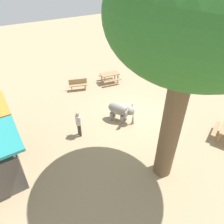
{
  "coord_description": "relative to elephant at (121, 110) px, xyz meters",
  "views": [
    {
      "loc": [
        -8.52,
        6.97,
        8.17
      ],
      "look_at": [
        0.05,
        1.52,
        0.8
      ],
      "focal_mm": 33.15,
      "sensor_mm": 36.0,
      "label": 1
    }
  ],
  "objects": [
    {
      "name": "ground_plane",
      "position": [
        0.05,
        -0.95,
        -0.78
      ],
      "size": [
        60.0,
        60.0,
        0.0
      ],
      "primitive_type": "plane",
      "color": "tan"
    },
    {
      "name": "elephant",
      "position": [
        0.0,
        0.0,
        0.0
      ],
      "size": [
        1.69,
        1.52,
        1.22
      ],
      "rotation": [
        0.0,
        0.0,
        3.69
      ],
      "color": "gray",
      "rests_on": "ground_plane"
    },
    {
      "name": "person_handler",
      "position": [
        0.1,
        2.78,
        0.17
      ],
      "size": [
        0.51,
        0.32,
        1.62
      ],
      "rotation": [
        0.0,
        0.0,
        -1.55
      ],
      "color": "#3F3833",
      "rests_on": "ground_plane"
    },
    {
      "name": "shade_tree_main",
      "position": [
        -4.31,
        0.52,
        6.02
      ],
      "size": [
        5.81,
        5.32,
        8.98
      ],
      "color": "brown",
      "rests_on": "ground_plane"
    },
    {
      "name": "wooden_bench",
      "position": [
        5.0,
        0.59,
        -0.31
      ],
      "size": [
        0.84,
        1.45,
        0.88
      ],
      "rotation": [
        0.0,
        0.0,
        1.23
      ],
      "color": "#9E7A51",
      "rests_on": "ground_plane"
    },
    {
      "name": "picnic_table_far",
      "position": [
        4.75,
        -2.16,
        -0.19
      ],
      "size": [
        1.7,
        1.72,
        0.78
      ],
      "rotation": [
        0.0,
        0.0,
        4.55
      ],
      "color": "#9E7A51",
      "rests_on": "ground_plane"
    },
    {
      "name": "feed_bucket",
      "position": [
        0.97,
        -0.95,
        -0.62
      ],
      "size": [
        0.36,
        0.36,
        0.32
      ],
      "primitive_type": "cylinder",
      "color": "gray",
      "rests_on": "ground_plane"
    }
  ]
}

